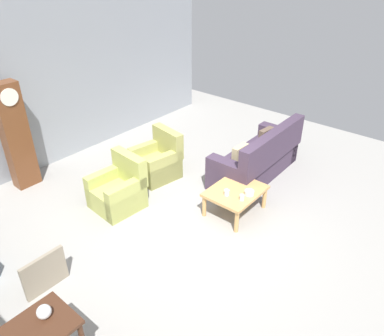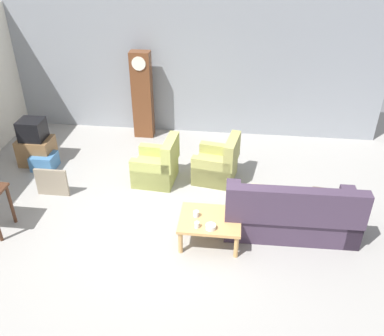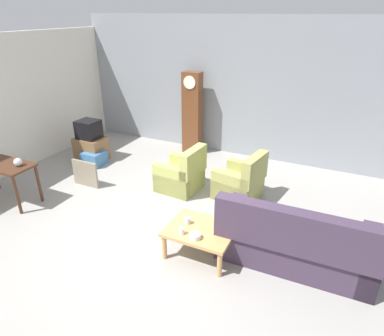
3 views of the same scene
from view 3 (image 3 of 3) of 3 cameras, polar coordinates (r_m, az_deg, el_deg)
The scene contains 16 objects.
ground_plane at distance 5.68m, azimuth -3.73°, elevation -10.05°, with size 10.40×10.40×0.00m, color #999691.
garage_door_wall at distance 8.14m, azimuth 8.61°, elevation 13.04°, with size 8.40×0.16×3.20m, color gray.
couch_floral at distance 4.97m, azimuth 16.97°, elevation -12.14°, with size 2.12×0.92×1.04m.
armchair_olive_near at distance 6.66m, azimuth -1.78°, elevation -1.28°, with size 0.85×0.82×0.92m.
armchair_olive_far at distance 6.45m, azimuth 8.17°, elevation -2.52°, with size 0.91×0.88×0.92m.
coffee_table_wood at distance 4.94m, azimuth 1.48°, elevation -10.75°, with size 0.96×0.76×0.44m.
console_table_dark at distance 7.05m, azimuth -29.56°, elevation -0.04°, with size 1.30×0.56×0.77m.
grandfather_clock at distance 8.29m, azimuth 0.04°, elevation 9.24°, with size 0.44×0.30×1.99m.
tv_stand_cabinet at distance 8.36m, azimuth -16.68°, elevation 3.11°, with size 0.68×0.52×0.56m, color brown.
tv_crt at distance 8.20m, azimuth -17.10°, elevation 6.29°, with size 0.48×0.44×0.42m, color black.
framed_picture_leaning at distance 7.15m, azimuth -17.61°, elevation -0.91°, with size 0.60×0.05×0.54m, color gray.
storage_box_blue at distance 8.15m, azimuth -16.24°, elevation 1.63°, with size 0.47×0.44×0.31m, color teal.
glass_dome_cloche at distance 6.67m, azimuth -27.38°, elevation 0.90°, with size 0.15×0.15×0.15m, color silver.
cup_white_porcelain at distance 4.76m, azimuth -1.76°, elevation -10.63°, with size 0.07×0.07×0.10m, color white.
cup_blue_rimmed at distance 4.97m, azimuth -0.75°, elevation -8.90°, with size 0.08×0.08×0.10m, color silver.
bowl_white_stacked at distance 4.69m, azimuth 0.54°, elevation -11.44°, with size 0.16×0.16×0.07m, color white.
Camera 3 is at (2.33, -4.02, 3.27)m, focal length 31.51 mm.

